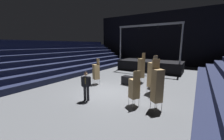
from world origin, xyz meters
TOP-DOWN VIEW (x-y plane):
  - ground_plane at (0.00, 0.00)m, footprint 22.00×30.00m
  - arena_end_wall at (0.00, 15.00)m, footprint 22.00×0.30m
  - bleacher_bank_left at (-8.00, 1.00)m, footprint 6.00×24.00m
  - stage_riser at (0.00, 9.20)m, footprint 7.29×3.33m
  - man_with_tie at (-0.23, -1.89)m, footprint 0.56×0.37m
  - chair_stack_front_left at (2.30, -1.01)m, footprint 0.61×0.61m
  - chair_stack_front_right at (-1.89, 1.07)m, footprint 0.59×0.59m
  - chair_stack_mid_left at (2.50, 1.40)m, footprint 0.56×0.56m
  - chair_stack_mid_right at (3.40, -0.85)m, footprint 0.62×0.62m
  - chair_stack_mid_centre at (0.98, 3.50)m, footprint 0.62×0.62m
  - chair_stack_rear_left at (2.25, 2.66)m, footprint 0.60×0.60m
  - equipment_road_case at (0.33, 2.33)m, footprint 0.96×0.69m

SIDE VIEW (x-z plane):
  - ground_plane at x=0.00m, z-range -0.10..0.00m
  - equipment_road_case at x=0.33m, z-range 0.00..0.66m
  - stage_riser at x=0.00m, z-range -1.98..3.33m
  - chair_stack_front_left at x=2.30m, z-range 0.00..1.88m
  - chair_stack_rear_left at x=2.25m, z-range 0.00..1.88m
  - man_with_tie at x=-0.23m, z-range 0.11..1.79m
  - chair_stack_front_right at x=-1.89m, z-range 0.00..2.05m
  - chair_stack_mid_left at x=2.50m, z-range 0.00..2.47m
  - chair_stack_mid_right at x=3.40m, z-range 0.00..2.47m
  - chair_stack_mid_centre at x=0.98m, z-range 0.00..2.47m
  - bleacher_bank_left at x=-8.00m, z-range 0.00..3.60m
  - arena_end_wall at x=0.00m, z-range 0.00..8.00m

